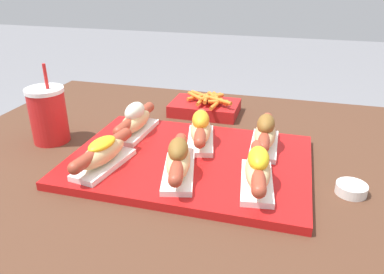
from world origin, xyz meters
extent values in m
cube|color=#B71414|center=(-0.05, -0.01, 0.73)|extent=(0.52, 0.37, 0.02)
cube|color=white|center=(-0.21, -0.10, 0.75)|extent=(0.08, 0.16, 0.01)
ellipsoid|color=#DBB77A|center=(-0.21, -0.10, 0.78)|extent=(0.07, 0.14, 0.04)
cylinder|color=#9E3D28|center=(-0.21, -0.10, 0.78)|extent=(0.05, 0.18, 0.03)
sphere|color=#9E3D28|center=(-0.22, -0.19, 0.78)|extent=(0.03, 0.03, 0.03)
sphere|color=#9E3D28|center=(-0.20, -0.02, 0.78)|extent=(0.03, 0.03, 0.03)
ellipsoid|color=yellow|center=(-0.21, -0.10, 0.80)|extent=(0.05, 0.08, 0.02)
cube|color=white|center=(-0.05, -0.09, 0.75)|extent=(0.10, 0.17, 0.01)
ellipsoid|color=#DBB77A|center=(-0.05, -0.09, 0.78)|extent=(0.08, 0.15, 0.04)
cylinder|color=#9E3D28|center=(-0.05, -0.09, 0.78)|extent=(0.07, 0.18, 0.03)
sphere|color=#9E3D28|center=(-0.03, -0.18, 0.78)|extent=(0.03, 0.03, 0.03)
sphere|color=#9E3D28|center=(-0.07, -0.01, 0.78)|extent=(0.03, 0.03, 0.03)
ellipsoid|color=brown|center=(-0.05, -0.09, 0.80)|extent=(0.06, 0.08, 0.04)
cube|color=white|center=(0.11, -0.09, 0.75)|extent=(0.08, 0.16, 0.01)
ellipsoid|color=#DBB77A|center=(0.11, -0.09, 0.78)|extent=(0.07, 0.14, 0.04)
cylinder|color=#9E3D28|center=(0.11, -0.09, 0.78)|extent=(0.05, 0.18, 0.03)
sphere|color=#9E3D28|center=(0.12, -0.17, 0.78)|extent=(0.03, 0.03, 0.03)
sphere|color=#9E3D28|center=(0.10, 0.00, 0.78)|extent=(0.03, 0.03, 0.03)
ellipsoid|color=yellow|center=(0.11, -0.09, 0.80)|extent=(0.05, 0.08, 0.04)
cube|color=white|center=(-0.22, 0.08, 0.75)|extent=(0.07, 0.16, 0.01)
ellipsoid|color=#DBB77A|center=(-0.22, 0.08, 0.78)|extent=(0.05, 0.14, 0.04)
cylinder|color=#9E3D28|center=(-0.22, 0.08, 0.78)|extent=(0.03, 0.18, 0.03)
sphere|color=#9E3D28|center=(-0.22, -0.01, 0.78)|extent=(0.03, 0.03, 0.03)
sphere|color=#9E3D28|center=(-0.21, 0.16, 0.78)|extent=(0.03, 0.03, 0.03)
ellipsoid|color=silver|center=(-0.22, 0.08, 0.80)|extent=(0.04, 0.08, 0.04)
cube|color=white|center=(-0.04, 0.07, 0.75)|extent=(0.09, 0.17, 0.01)
ellipsoid|color=#DBB77A|center=(-0.04, 0.07, 0.78)|extent=(0.08, 0.15, 0.04)
cylinder|color=#9E3D28|center=(-0.04, 0.07, 0.78)|extent=(0.06, 0.18, 0.03)
sphere|color=#9E3D28|center=(-0.02, -0.02, 0.78)|extent=(0.03, 0.03, 0.03)
sphere|color=#9E3D28|center=(-0.06, 0.15, 0.78)|extent=(0.03, 0.03, 0.03)
ellipsoid|color=gold|center=(-0.04, 0.07, 0.80)|extent=(0.06, 0.08, 0.04)
cube|color=white|center=(0.11, 0.08, 0.75)|extent=(0.07, 0.16, 0.01)
ellipsoid|color=#DBB77A|center=(0.11, 0.08, 0.78)|extent=(0.05, 0.14, 0.04)
cylinder|color=#9E3D28|center=(0.11, 0.08, 0.78)|extent=(0.03, 0.18, 0.03)
sphere|color=#9E3D28|center=(0.11, -0.01, 0.78)|extent=(0.03, 0.03, 0.03)
sphere|color=#9E3D28|center=(0.10, 0.17, 0.78)|extent=(0.03, 0.03, 0.03)
ellipsoid|color=brown|center=(0.11, 0.08, 0.80)|extent=(0.04, 0.08, 0.04)
cylinder|color=white|center=(0.29, -0.04, 0.74)|extent=(0.06, 0.06, 0.02)
cylinder|color=beige|center=(0.29, -0.04, 0.74)|extent=(0.05, 0.05, 0.01)
cylinder|color=red|center=(-0.42, 0.01, 0.79)|extent=(0.09, 0.09, 0.13)
cylinder|color=white|center=(-0.42, 0.01, 0.86)|extent=(0.09, 0.09, 0.01)
cylinder|color=red|center=(-0.41, 0.01, 0.89)|extent=(0.01, 0.01, 0.06)
cube|color=#B21919|center=(-0.09, 0.30, 0.74)|extent=(0.20, 0.13, 0.03)
cylinder|color=orange|center=(-0.09, 0.29, 0.78)|extent=(0.02, 0.07, 0.01)
cylinder|color=orange|center=(-0.05, 0.28, 0.77)|extent=(0.06, 0.03, 0.01)
cylinder|color=orange|center=(-0.08, 0.31, 0.77)|extent=(0.04, 0.06, 0.01)
cylinder|color=orange|center=(-0.10, 0.29, 0.77)|extent=(0.02, 0.09, 0.01)
cylinder|color=orange|center=(-0.05, 0.28, 0.78)|extent=(0.08, 0.05, 0.01)
cylinder|color=orange|center=(-0.12, 0.30, 0.78)|extent=(0.06, 0.05, 0.01)
cylinder|color=orange|center=(-0.08, 0.34, 0.77)|extent=(0.05, 0.06, 0.01)
cylinder|color=orange|center=(-0.07, 0.30, 0.78)|extent=(0.06, 0.07, 0.01)
cylinder|color=orange|center=(-0.05, 0.27, 0.77)|extent=(0.02, 0.08, 0.01)
cylinder|color=orange|center=(-0.04, 0.29, 0.77)|extent=(0.05, 0.05, 0.01)
cylinder|color=orange|center=(-0.07, 0.32, 0.78)|extent=(0.05, 0.06, 0.01)
cylinder|color=orange|center=(-0.12, 0.32, 0.77)|extent=(0.06, 0.07, 0.01)
cylinder|color=orange|center=(-0.06, 0.34, 0.77)|extent=(0.04, 0.07, 0.01)
cylinder|color=orange|center=(-0.12, 0.34, 0.77)|extent=(0.06, 0.05, 0.01)
camera|label=1|loc=(0.15, -0.72, 1.13)|focal=35.00mm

